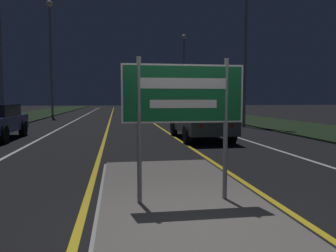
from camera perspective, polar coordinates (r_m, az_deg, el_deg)
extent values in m
plane|color=black|center=(4.27, 5.73, -18.47)|extent=(160.00, 160.00, 0.00)
cube|color=#999993|center=(5.26, 2.62, -13.62)|extent=(2.65, 6.70, 0.05)
cube|color=#66605B|center=(5.25, 2.62, -13.36)|extent=(2.53, 6.58, 0.10)
cube|color=black|center=(26.06, 14.83, 0.99)|extent=(5.00, 100.00, 0.08)
cube|color=gold|center=(28.85, -9.97, 1.35)|extent=(0.12, 70.00, 0.01)
cube|color=gold|center=(28.95, -3.96, 1.43)|extent=(0.12, 70.00, 0.01)
cube|color=silver|center=(29.02, -15.27, 1.28)|extent=(0.12, 70.00, 0.01)
cube|color=silver|center=(29.31, 1.28, 1.48)|extent=(0.12, 70.00, 0.01)
cube|color=silver|center=(29.50, -21.08, 1.18)|extent=(0.10, 70.00, 0.01)
cube|color=silver|center=(29.99, 6.93, 1.52)|extent=(0.10, 70.00, 0.01)
cylinder|color=gray|center=(4.92, -5.05, -0.87)|extent=(0.07, 0.07, 2.20)
cylinder|color=gray|center=(5.19, 9.99, -0.63)|extent=(0.07, 0.07, 2.20)
cube|color=#146033|center=(4.99, 2.70, 5.65)|extent=(1.88, 0.04, 0.88)
cube|color=white|center=(4.97, 2.75, 5.65)|extent=(1.88, 0.00, 0.88)
cube|color=#146033|center=(4.97, 2.76, 5.65)|extent=(1.82, 0.01, 0.83)
cube|color=white|center=(4.97, 2.77, 7.44)|extent=(1.31, 0.01, 0.16)
cube|color=white|center=(4.96, 2.76, 3.86)|extent=(1.03, 0.01, 0.12)
cylinder|color=gray|center=(17.63, -27.27, 12.37)|extent=(0.18, 0.18, 8.35)
cylinder|color=gray|center=(31.31, -19.69, 10.38)|extent=(0.18, 0.18, 9.79)
sphere|color=beige|center=(32.22, -19.96, 19.37)|extent=(0.56, 0.56, 0.56)
cylinder|color=gray|center=(20.26, 13.32, 13.95)|extent=(0.18, 0.18, 9.92)
cylinder|color=gray|center=(35.10, 2.78, 8.59)|extent=(0.18, 0.18, 8.05)
sphere|color=beige|center=(35.62, 2.81, 15.28)|extent=(0.46, 0.46, 0.46)
cube|color=#4C514C|center=(13.68, 5.61, 0.49)|extent=(1.81, 4.53, 0.63)
cube|color=black|center=(13.39, 5.93, 2.85)|extent=(1.59, 2.36, 0.52)
sphere|color=red|center=(11.37, 5.73, 0.02)|extent=(0.14, 0.14, 0.14)
sphere|color=red|center=(11.70, 11.04, 0.09)|extent=(0.14, 0.14, 0.14)
cylinder|color=black|center=(14.89, 1.03, -0.36)|extent=(0.22, 0.71, 0.71)
cylinder|color=black|center=(15.29, 7.41, -0.27)|extent=(0.22, 0.71, 0.71)
cylinder|color=black|center=(12.15, 3.33, -1.53)|extent=(0.22, 0.71, 0.71)
cylinder|color=black|center=(12.63, 11.01, -1.37)|extent=(0.22, 0.71, 0.71)
cube|color=black|center=(24.38, 6.65, 2.25)|extent=(1.81, 4.31, 0.63)
cube|color=black|center=(24.11, 6.83, 3.62)|extent=(1.59, 2.24, 0.54)
sphere|color=red|center=(22.17, 6.74, 2.21)|extent=(0.14, 0.14, 0.14)
sphere|color=red|center=(22.50, 9.49, 2.21)|extent=(0.14, 0.14, 0.14)
cylinder|color=black|center=(25.48, 3.97, 1.67)|extent=(0.22, 0.63, 0.63)
cylinder|color=black|center=(25.92, 7.69, 1.69)|extent=(0.22, 0.63, 0.63)
cylinder|color=black|center=(22.88, 5.46, 1.31)|extent=(0.22, 0.63, 0.63)
cylinder|color=black|center=(23.37, 9.57, 1.34)|extent=(0.22, 0.63, 0.63)
cylinder|color=black|center=(13.65, -26.71, -1.34)|extent=(0.22, 0.70, 0.70)
cylinder|color=black|center=(16.13, -23.93, -0.38)|extent=(0.22, 0.70, 0.70)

